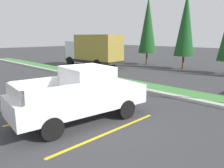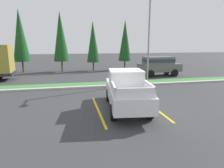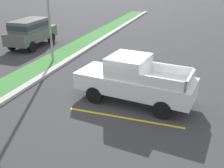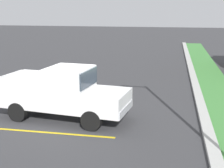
% 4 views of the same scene
% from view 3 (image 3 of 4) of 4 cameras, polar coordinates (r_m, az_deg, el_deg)
% --- Properties ---
extents(ground_plane, '(120.00, 120.00, 0.00)m').
position_cam_3_polar(ground_plane, '(12.20, 2.18, -3.37)').
color(ground_plane, '#38383A').
extents(parking_line_near, '(0.12, 4.80, 0.01)m').
position_cam_3_polar(parking_line_near, '(10.75, 2.63, -7.27)').
color(parking_line_near, yellow).
rests_on(parking_line_near, ground).
extents(parking_line_far, '(0.12, 4.80, 0.01)m').
position_cam_3_polar(parking_line_far, '(13.44, 6.41, -0.90)').
color(parking_line_far, yellow).
rests_on(parking_line_far, ground).
extents(curb_strip, '(56.00, 0.40, 0.15)m').
position_cam_3_polar(curb_strip, '(14.29, -17.36, -0.04)').
color(curb_strip, '#B2B2AD').
rests_on(curb_strip, ground).
extents(grass_median, '(56.00, 1.80, 0.06)m').
position_cam_3_polar(grass_median, '(14.96, -20.76, 0.35)').
color(grass_median, '#42843D').
rests_on(grass_median, ground).
extents(pickup_truck_main, '(2.54, 5.42, 2.10)m').
position_cam_3_polar(pickup_truck_main, '(11.66, 4.67, 0.87)').
color(pickup_truck_main, black).
rests_on(pickup_truck_main, ground).
extents(suv_distant, '(4.64, 2.04, 2.10)m').
position_cam_3_polar(suv_distant, '(21.55, -17.08, 10.88)').
color(suv_distant, black).
rests_on(suv_distant, ground).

